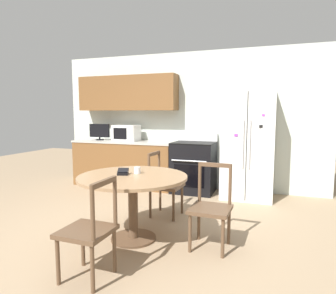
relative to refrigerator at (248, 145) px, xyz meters
name	(u,v)px	position (x,y,z in m)	size (l,w,h in m)	color
ground_plane	(125,238)	(-1.21, -2.22, -0.92)	(14.00, 14.00, 0.00)	#9E8466
back_wall	(171,113)	(-1.51, 0.37, 0.52)	(5.20, 0.44, 2.60)	silver
kitchen_counter	(125,163)	(-2.38, 0.07, -0.46)	(2.07, 0.64, 0.90)	brown
refrigerator	(248,145)	(0.00, 0.00, 0.00)	(0.85, 0.74, 1.83)	white
oven_range	(194,167)	(-0.96, 0.04, -0.45)	(0.75, 0.68, 1.08)	black
microwave	(126,133)	(-2.35, 0.07, 0.14)	(0.48, 0.36, 0.31)	white
countertop_tv	(99,131)	(-2.94, 0.04, 0.16)	(0.44, 0.16, 0.33)	black
dining_table	(133,187)	(-1.09, -2.22, -0.31)	(1.24, 1.24, 0.75)	#997551
dining_chair_far	(165,185)	(-1.03, -1.34, -0.48)	(0.44, 0.44, 0.90)	brown
dining_chair_near	(89,231)	(-1.08, -3.10, -0.48)	(0.43, 0.43, 0.90)	brown
dining_chair_right	(211,208)	(-0.21, -2.12, -0.48)	(0.43, 0.43, 0.90)	brown
candle_glass	(137,171)	(-1.09, -2.10, -0.13)	(0.08, 0.08, 0.08)	silver
wallet	(123,172)	(-1.22, -2.21, -0.14)	(0.15, 0.16, 0.07)	black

